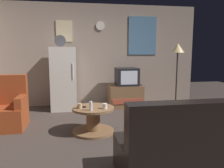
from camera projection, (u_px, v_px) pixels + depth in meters
The scene contains 13 objects.
ground_plane at pixel (117, 137), 3.71m from camera, with size 12.00×12.00×0.00m, color #3D332D.
wall_with_art at pixel (100, 55), 5.91m from camera, with size 5.20×0.12×2.60m.
fridge at pixel (64, 78), 5.39m from camera, with size 0.60×0.62×1.77m.
tv_stand at pixel (125, 96), 5.69m from camera, with size 0.84×0.53×0.55m.
crt_tv at pixel (127, 77), 5.62m from camera, with size 0.54×0.51×0.44m.
standing_lamp at pixel (178, 53), 5.39m from camera, with size 0.32×0.32×1.59m.
coffee_table at pixel (93, 120), 3.88m from camera, with size 0.72×0.72×0.45m.
wine_glass at pixel (91, 106), 3.63m from camera, with size 0.05×0.05×0.15m, color silver.
mug_ceramic_white at pixel (105, 106), 3.75m from camera, with size 0.08×0.08×0.09m, color silver.
mug_ceramic_tan at pixel (80, 106), 3.75m from camera, with size 0.08×0.08×0.09m, color tan.
remote_control at pixel (82, 107), 3.83m from camera, with size 0.15×0.04×0.02m, color black.
armchair at pixel (6, 110), 4.12m from camera, with size 0.68×0.68×0.96m.
couch at pixel (196, 150), 2.49m from camera, with size 1.70×0.80×0.92m.
Camera 1 is at (-0.68, -3.48, 1.39)m, focal length 35.97 mm.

